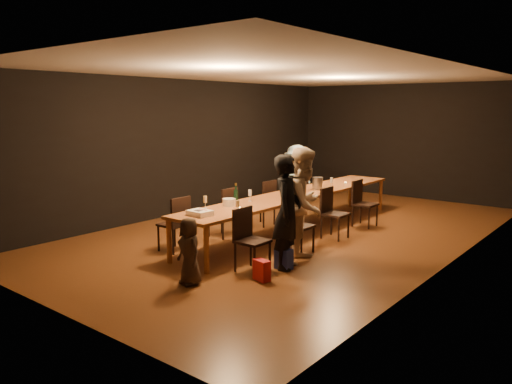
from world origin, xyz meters
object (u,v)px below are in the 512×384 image
Objects in this scene: plate_stack at (229,202)px; chair_left_1 at (222,212)px; chair_left_2 at (262,203)px; woman_birthday at (287,212)px; chair_right_2 at (335,213)px; ice_bucket at (318,183)px; table at (297,196)px; chair_left_0 at (174,224)px; child at (190,251)px; man_blue at (296,178)px; chair_right_0 at (253,240)px; birthday_cake at (200,213)px; champagne_bottle at (236,193)px; woman_tan at (304,205)px; chair_right_3 at (365,204)px; chair_right_1 at (299,225)px; chair_left_3 at (295,195)px.

chair_left_1 is at bearing 140.31° from plate_stack.
woman_birthday is at bearing -134.34° from chair_left_2.
ice_bucket is (-0.82, 0.70, 0.40)m from chair_right_2.
table is 6.45× the size of chair_left_0.
chair_left_1 is 2.55m from child.
man_blue is 1.66× the size of child.
chair_left_1 is (-0.85, -1.20, -0.24)m from table.
child reaches higher than table.
birthday_cake is (-0.88, -0.19, 0.32)m from chair_right_0.
plate_stack is 0.37m from champagne_bottle.
chair_left_1 is 2.07m from woman_tan.
chair_left_0 is 2.09m from woman_birthday.
chair_right_0 is 1.00× the size of chair_right_3.
table is at bearing -35.31° from chair_right_3.
chair_left_3 is at bearing -144.69° from chair_right_1.
chair_left_2 is 1.01× the size of child.
chair_right_2 is 0.61× the size of man_blue.
table is at bearing -92.07° from ice_bucket.
chair_right_3 is 2.08m from chair_left_2.
chair_right_0 is 1.03m from woman_tan.
chair_left_1 is at bearing 48.32° from woman_birthday.
chair_right_1 is 1.22m from plate_stack.
chair_left_3 is at bearing 150.47° from ice_bucket.
chair_left_1 is 0.73m from champagne_bottle.
plate_stack is (0.67, -0.56, 0.35)m from chair_left_1.
chair_right_2 and chair_left_3 have the same top height.
chair_left_3 is at bearing 0.00° from chair_left_2.
ice_bucket is (0.06, 3.30, 0.08)m from birthday_cake.
chair_left_2 is (0.00, 1.20, 0.00)m from chair_left_1.
chair_right_0 and chair_right_1 have the same top height.
chair_left_2 reaches higher than birthday_cake.
chair_right_1 is at bearing 42.86° from man_blue.
woman_birthday is (0.30, -1.95, 0.39)m from chair_right_2.
chair_left_2 is 1.73m from man_blue.
chair_right_1 is 1.00× the size of chair_left_1.
chair_right_1 is 0.90m from woman_birthday.
birthday_cake is at bearing -90.99° from ice_bucket.
table is at bearing 113.29° from child.
woman_tan reaches higher than plate_stack.
birthday_cake is 0.85m from plate_stack.
woman_tan is 1.35m from plate_stack.
table is 6.45× the size of chair_right_1.
chair_right_1 is (0.00, 1.20, 0.00)m from chair_right_0.
woman_tan reaches higher than chair_right_2.
chair_right_3 is 2.91m from champagne_bottle.
birthday_cake is (0.82, -0.19, 0.32)m from chair_left_0.
chair_right_2 is at bearing -40.49° from ice_bucket.
birthday_cake is at bearing -162.49° from chair_left_2.
chair_right_3 is (0.00, 1.20, 0.00)m from chair_right_2.
chair_right_2 is 2.76m from birthday_cake.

